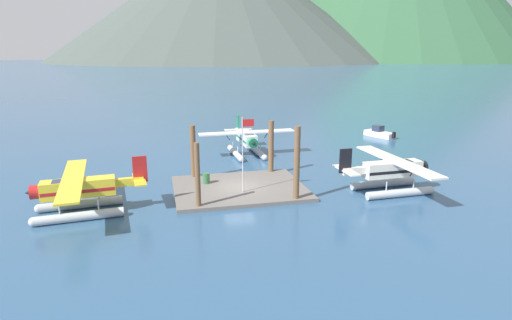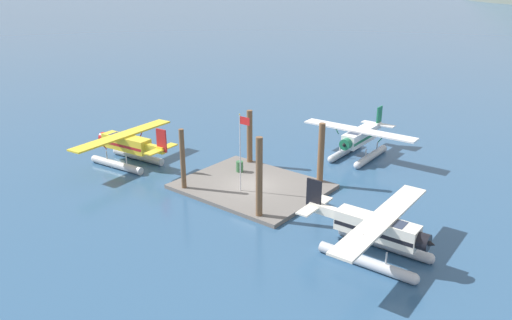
{
  "view_description": "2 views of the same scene",
  "coord_description": "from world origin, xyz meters",
  "px_view_note": "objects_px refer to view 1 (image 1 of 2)",
  "views": [
    {
      "loc": [
        -6.21,
        -32.04,
        11.02
      ],
      "look_at": [
        1.97,
        2.36,
        1.83
      ],
      "focal_mm": 29.36,
      "sensor_mm": 36.0,
      "label": 1
    },
    {
      "loc": [
        21.8,
        -26.87,
        15.2
      ],
      "look_at": [
        0.57,
        -0.21,
        2.52
      ],
      "focal_mm": 34.3,
      "sensor_mm": 36.0,
      "label": 2
    }
  ],
  "objects_px": {
    "flagpole": "(244,146)",
    "seaplane_white_bow_right": "(247,141)",
    "seaplane_cream_stbd_aft": "(392,173)",
    "seaplane_yellow_port_aft": "(79,193)",
    "fuel_drum": "(206,178)",
    "boat_white_open_east": "(379,133)"
  },
  "relations": [
    {
      "from": "seaplane_yellow_port_aft",
      "to": "seaplane_cream_stbd_aft",
      "type": "xyz_separation_m",
      "value": [
        23.63,
        -0.67,
        0.0
      ]
    },
    {
      "from": "fuel_drum",
      "to": "seaplane_white_bow_right",
      "type": "relative_size",
      "value": 0.08
    },
    {
      "from": "flagpole",
      "to": "seaplane_cream_stbd_aft",
      "type": "relative_size",
      "value": 0.57
    },
    {
      "from": "seaplane_yellow_port_aft",
      "to": "seaplane_cream_stbd_aft",
      "type": "height_order",
      "value": "same"
    },
    {
      "from": "seaplane_yellow_port_aft",
      "to": "fuel_drum",
      "type": "bearing_deg",
      "value": 24.08
    },
    {
      "from": "fuel_drum",
      "to": "seaplane_yellow_port_aft",
      "type": "distance_m",
      "value": 10.2
    },
    {
      "from": "seaplane_yellow_port_aft",
      "to": "boat_white_open_east",
      "type": "height_order",
      "value": "seaplane_yellow_port_aft"
    },
    {
      "from": "flagpole",
      "to": "seaplane_yellow_port_aft",
      "type": "height_order",
      "value": "flagpole"
    },
    {
      "from": "flagpole",
      "to": "boat_white_open_east",
      "type": "height_order",
      "value": "flagpole"
    },
    {
      "from": "fuel_drum",
      "to": "boat_white_open_east",
      "type": "xyz_separation_m",
      "value": [
        24.96,
        16.08,
        -0.25
      ]
    },
    {
      "from": "fuel_drum",
      "to": "seaplane_yellow_port_aft",
      "type": "relative_size",
      "value": 0.08
    },
    {
      "from": "flagpole",
      "to": "boat_white_open_east",
      "type": "xyz_separation_m",
      "value": [
        22.3,
        18.96,
        -3.51
      ]
    },
    {
      "from": "flagpole",
      "to": "boat_white_open_east",
      "type": "distance_m",
      "value": 29.48
    },
    {
      "from": "flagpole",
      "to": "fuel_drum",
      "type": "relative_size",
      "value": 6.74
    },
    {
      "from": "seaplane_yellow_port_aft",
      "to": "seaplane_white_bow_right",
      "type": "relative_size",
      "value": 1.0
    },
    {
      "from": "seaplane_white_bow_right",
      "to": "boat_white_open_east",
      "type": "distance_m",
      "value": 20.33
    },
    {
      "from": "seaplane_white_bow_right",
      "to": "flagpole",
      "type": "bearing_deg",
      "value": -102.89
    },
    {
      "from": "flagpole",
      "to": "seaplane_white_bow_right",
      "type": "distance_m",
      "value": 13.4
    },
    {
      "from": "fuel_drum",
      "to": "flagpole",
      "type": "bearing_deg",
      "value": -47.26
    },
    {
      "from": "fuel_drum",
      "to": "boat_white_open_east",
      "type": "distance_m",
      "value": 29.69
    },
    {
      "from": "seaplane_white_bow_right",
      "to": "seaplane_cream_stbd_aft",
      "type": "bearing_deg",
      "value": -59.39
    },
    {
      "from": "fuel_drum",
      "to": "seaplane_yellow_port_aft",
      "type": "bearing_deg",
      "value": -155.92
    }
  ]
}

